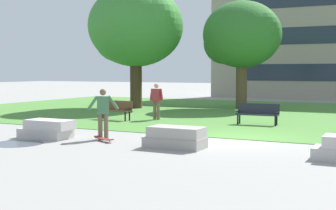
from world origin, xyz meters
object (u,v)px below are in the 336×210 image
Objects in this scene: concrete_block_center at (47,129)px; park_bench_near_right at (115,109)px; person_skateboarder at (103,111)px; park_bench_near_left at (258,113)px; skateboard at (104,139)px; person_bystander_near_lawn at (156,99)px; concrete_block_left at (176,138)px.

park_bench_near_right is at bearing 100.61° from concrete_block_center.
person_skateboarder reaches higher than park_bench_near_right.
person_skateboarder reaches higher than park_bench_near_left.
skateboard is 7.00m from person_bystander_near_lawn.
person_skateboarder is 1.00× the size of person_bystander_near_lawn.
park_bench_near_left and park_bench_near_right have the same top height.
skateboard is at bearing -76.61° from person_bystander_near_lawn.
park_bench_near_right is (-6.57, -1.00, 0.00)m from park_bench_near_left.
person_skateboarder is at bearing 19.22° from concrete_block_center.
park_bench_near_left is at bearing 60.77° from person_skateboarder.
concrete_block_center is at bearing -79.39° from park_bench_near_right.
concrete_block_left is 0.97× the size of park_bench_near_right.
park_bench_near_right is 1.99m from person_bystander_near_lawn.
skateboard is 0.59× the size of person_bystander_near_lawn.
park_bench_near_left is 4.89m from person_bystander_near_lawn.
park_bench_near_left is (3.57, 6.38, -0.43)m from person_skateboarder.
person_skateboarder is 6.46m from person_bystander_near_lawn.
concrete_block_center and concrete_block_left have the same top height.
park_bench_near_left is (0.59, 6.91, 0.23)m from concrete_block_left.
park_bench_near_left is (3.26, 6.80, 0.45)m from skateboard.
person_bystander_near_lawn is (0.57, 6.98, 0.68)m from concrete_block_center.
park_bench_near_right is (-3.00, 5.38, -0.43)m from person_skateboarder.
person_skateboarder is 0.93× the size of park_bench_near_right.
person_skateboarder is 1.03m from skateboard.
concrete_block_left is at bearing 1.40° from concrete_block_center.
concrete_block_left is 0.99× the size of park_bench_near_left.
concrete_block_left is 3.10m from person_skateboarder.
person_bystander_near_lawn is (-1.61, 6.75, 0.90)m from skateboard.
concrete_block_left is at bearing -94.88° from park_bench_near_left.
concrete_block_left is at bearing -10.14° from person_skateboarder.
park_bench_near_right reaches higher than concrete_block_center.
park_bench_near_right is (-5.98, 5.91, 0.23)m from concrete_block_left.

